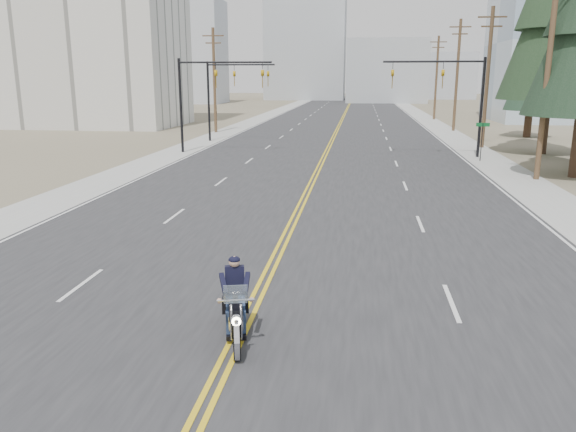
{
  "coord_description": "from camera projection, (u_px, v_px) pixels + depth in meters",
  "views": [
    {
      "loc": [
        2.56,
        -9.8,
        5.62
      ],
      "look_at": [
        0.49,
        6.3,
        1.6
      ],
      "focal_mm": 35.0,
      "sensor_mm": 36.0,
      "label": 1
    }
  ],
  "objects": [
    {
      "name": "haze_bldg_c",
      "position": [
        555.0,
        60.0,
        109.89
      ],
      "size": [
        16.0,
        12.0,
        18.0
      ],
      "primitive_type": "cube",
      "color": "#B7BCC6",
      "rests_on": "ground"
    },
    {
      "name": "haze_bldg_b",
      "position": [
        386.0,
        71.0,
        128.78
      ],
      "size": [
        18.0,
        14.0,
        14.0
      ],
      "primitive_type": "cube",
      "color": "#ADB2B7",
      "rests_on": "ground"
    },
    {
      "name": "motorcyclist",
      "position": [
        235.0,
        301.0,
        12.13
      ],
      "size": [
        1.53,
        2.51,
        1.83
      ],
      "primitive_type": null,
      "rotation": [
        0.0,
        0.0,
        3.38
      ],
      "color": "black",
      "rests_on": "ground"
    },
    {
      "name": "conifer_far",
      "position": [
        535.0,
        58.0,
        52.44
      ],
      "size": [
        4.83,
        4.83,
        12.94
      ],
      "rotation": [
        0.0,
        0.0,
        0.17
      ],
      "color": "#382619",
      "rests_on": "ground"
    },
    {
      "name": "haze_bldg_a",
      "position": [
        191.0,
        52.0,
        123.51
      ],
      "size": [
        14.0,
        12.0,
        22.0
      ],
      "primitive_type": "cube",
      "color": "#B7BCC6",
      "rests_on": "ground"
    },
    {
      "name": "road",
      "position": [
        342.0,
        119.0,
        78.49
      ],
      "size": [
        20.0,
        200.0,
        0.01
      ],
      "primitive_type": "cube",
      "color": "#303033",
      "rests_on": "ground"
    },
    {
      "name": "utility_pole_c",
      "position": [
        488.0,
        76.0,
        44.76
      ],
      "size": [
        2.2,
        0.3,
        11.0
      ],
      "color": "brown",
      "rests_on": "ground"
    },
    {
      "name": "utility_pole_d",
      "position": [
        457.0,
        74.0,
        59.14
      ],
      "size": [
        2.2,
        0.3,
        11.5
      ],
      "color": "brown",
      "rests_on": "ground"
    },
    {
      "name": "sidewalk_left",
      "position": [
        262.0,
        118.0,
        79.91
      ],
      "size": [
        3.0,
        200.0,
        0.01
      ],
      "primitive_type": "cube",
      "color": "#A5A5A0",
      "rests_on": "ground"
    },
    {
      "name": "sidewalk_right",
      "position": [
        426.0,
        119.0,
        77.07
      ],
      "size": [
        3.0,
        200.0,
        0.01
      ],
      "primitive_type": "cube",
      "color": "#A5A5A0",
      "rests_on": "ground"
    },
    {
      "name": "street_sign",
      "position": [
        482.0,
        135.0,
        38.21
      ],
      "size": [
        0.9,
        0.06,
        2.62
      ],
      "color": "black",
      "rests_on": "ground"
    },
    {
      "name": "utility_pole_b",
      "position": [
        548.0,
        70.0,
        30.26
      ],
      "size": [
        2.2,
        0.3,
        11.5
      ],
      "color": "brown",
      "rests_on": "ground"
    },
    {
      "name": "ground_plane",
      "position": [
        223.0,
        369.0,
        11.1
      ],
      "size": [
        400.0,
        400.0,
        0.0
      ],
      "primitive_type": "plane",
      "color": "#776D56",
      "rests_on": "ground"
    },
    {
      "name": "haze_bldg_e",
      "position": [
        446.0,
        76.0,
        150.98
      ],
      "size": [
        14.0,
        14.0,
        12.0
      ],
      "primitive_type": "cube",
      "color": "#B7BCC6",
      "rests_on": "ground"
    },
    {
      "name": "haze_bldg_f",
      "position": [
        151.0,
        68.0,
        140.53
      ],
      "size": [
        12.0,
        12.0,
        16.0
      ],
      "primitive_type": "cube",
      "color": "#ADB2B7",
      "rests_on": "ground"
    },
    {
      "name": "traffic_mast_far",
      "position": [
        227.0,
        86.0,
        49.59
      ],
      "size": [
        6.1,
        0.26,
        7.0
      ],
      "color": "black",
      "rests_on": "ground"
    },
    {
      "name": "utility_pole_left",
      "position": [
        214.0,
        79.0,
        57.54
      ],
      "size": [
        2.2,
        0.3,
        10.5
      ],
      "color": "brown",
      "rests_on": "ground"
    },
    {
      "name": "traffic_mast_left",
      "position": [
        206.0,
        87.0,
        41.83
      ],
      "size": [
        7.1,
        0.26,
        7.0
      ],
      "color": "black",
      "rests_on": "ground"
    },
    {
      "name": "utility_pole_e",
      "position": [
        436.0,
        77.0,
        75.57
      ],
      "size": [
        2.2,
        0.3,
        11.0
      ],
      "color": "brown",
      "rests_on": "ground"
    },
    {
      "name": "traffic_mast_right",
      "position": [
        453.0,
        87.0,
        39.61
      ],
      "size": [
        7.1,
        0.26,
        7.0
      ],
      "color": "black",
      "rests_on": "ground"
    },
    {
      "name": "haze_bldg_d",
      "position": [
        306.0,
        48.0,
        144.25
      ],
      "size": [
        20.0,
        15.0,
        26.0
      ],
      "primitive_type": "cube",
      "color": "#ADB2B7",
      "rests_on": "ground"
    }
  ]
}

